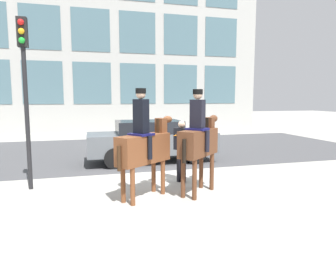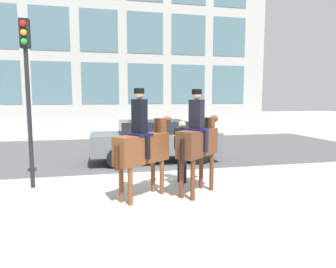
# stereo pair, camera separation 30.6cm
# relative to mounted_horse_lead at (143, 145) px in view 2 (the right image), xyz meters

# --- Properties ---
(ground_plane) EXTENTS (80.00, 80.00, 0.00)m
(ground_plane) POSITION_rel_mounted_horse_lead_xyz_m (0.66, 1.95, -1.28)
(ground_plane) COLOR #9E9B93
(road_surface) EXTENTS (21.86, 8.50, 0.01)m
(road_surface) POSITION_rel_mounted_horse_lead_xyz_m (0.66, 6.70, -1.28)
(road_surface) COLOR #444447
(road_surface) RESTS_ON ground_plane
(mounted_horse_lead) EXTENTS (1.62, 1.30, 2.60)m
(mounted_horse_lead) POSITION_rel_mounted_horse_lead_xyz_m (0.00, 0.00, 0.00)
(mounted_horse_lead) COLOR brown
(mounted_horse_lead) RESTS_ON ground_plane
(mounted_horse_companion) EXTENTS (1.46, 1.36, 2.59)m
(mounted_horse_companion) POSITION_rel_mounted_horse_lead_xyz_m (1.37, -0.00, 0.07)
(mounted_horse_companion) COLOR #59331E
(mounted_horse_companion) RESTS_ON ground_plane
(pedestrian_bystander) EXTENTS (0.65, 0.84, 1.75)m
(pedestrian_bystander) POSITION_rel_mounted_horse_lead_xyz_m (1.25, 1.05, -0.25)
(pedestrian_bystander) COLOR black
(pedestrian_bystander) RESTS_ON ground_plane
(street_car_near_lane) EXTENTS (4.72, 1.79, 1.55)m
(street_car_near_lane) POSITION_rel_mounted_horse_lead_xyz_m (0.99, 3.98, -0.46)
(street_car_near_lane) COLOR #51565B
(street_car_near_lane) RESTS_ON ground_plane
(traffic_light) EXTENTS (0.24, 0.29, 4.36)m
(traffic_light) POSITION_rel_mounted_horse_lead_xyz_m (-2.78, 1.44, 1.62)
(traffic_light) COLOR black
(traffic_light) RESTS_ON ground_plane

